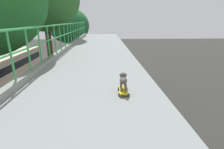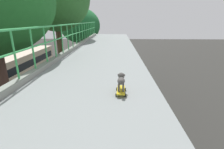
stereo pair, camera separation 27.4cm
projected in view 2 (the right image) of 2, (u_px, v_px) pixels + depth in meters
name	position (u px, v px, depth m)	size (l,w,h in m)	color
city_bus	(22.00, 66.00, 17.81)	(2.55, 11.57, 3.16)	beige
roadside_tree_farthest	(80.00, 26.00, 20.17)	(4.84, 4.84, 7.94)	#483228
toy_skateboard	(121.00, 90.00, 3.32)	(0.22, 0.45, 0.09)	gold
small_dog	(121.00, 80.00, 3.27)	(0.16, 0.37, 0.32)	#4C4947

